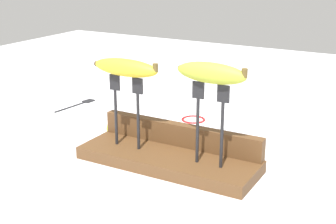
% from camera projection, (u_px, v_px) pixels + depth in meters
% --- Properties ---
extents(ground_plane, '(3.00, 3.00, 0.00)m').
position_uv_depth(ground_plane, '(168.00, 165.00, 1.10)').
color(ground_plane, silver).
extents(wooden_board, '(0.42, 0.15, 0.03)m').
position_uv_depth(wooden_board, '(168.00, 159.00, 1.10)').
color(wooden_board, brown).
rests_on(wooden_board, ground).
extents(board_backstop, '(0.41, 0.02, 0.05)m').
position_uv_depth(board_backstop, '(181.00, 135.00, 1.14)').
color(board_backstop, brown).
rests_on(board_backstop, wooden_board).
extents(fork_stand_left, '(0.09, 0.01, 0.17)m').
position_uv_depth(fork_stand_left, '(127.00, 105.00, 1.10)').
color(fork_stand_left, black).
rests_on(fork_stand_left, wooden_board).
extents(fork_stand_right, '(0.08, 0.01, 0.18)m').
position_uv_depth(fork_stand_right, '(210.00, 117.00, 1.00)').
color(fork_stand_right, black).
rests_on(fork_stand_right, wooden_board).
extents(banana_raised_left, '(0.17, 0.04, 0.04)m').
position_uv_depth(banana_raised_left, '(125.00, 68.00, 1.08)').
color(banana_raised_left, yellow).
rests_on(banana_raised_left, fork_stand_left).
extents(banana_raised_right, '(0.16, 0.04, 0.04)m').
position_uv_depth(banana_raised_right, '(211.00, 73.00, 0.97)').
color(banana_raised_right, '#B2C138').
rests_on(banana_raised_right, fork_stand_right).
extents(fork_fallen_near, '(0.03, 0.16, 0.01)m').
position_uv_depth(fork_fallen_near, '(80.00, 103.00, 1.55)').
color(fork_fallen_near, black).
rests_on(fork_fallen_near, ground).
extents(banana_chunk_near, '(0.06, 0.07, 0.04)m').
position_uv_depth(banana_chunk_near, '(117.00, 126.00, 1.29)').
color(banana_chunk_near, '#B2C138').
rests_on(banana_chunk_near, ground).
extents(wire_coil, '(0.07, 0.07, 0.01)m').
position_uv_depth(wire_coil, '(193.00, 119.00, 1.40)').
color(wire_coil, red).
rests_on(wire_coil, ground).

